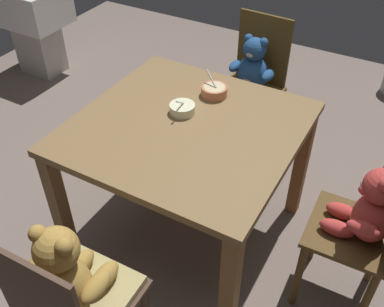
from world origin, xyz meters
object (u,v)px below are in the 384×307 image
object	(u,v)px
porridge_bowl_terracotta_far_center	(214,91)
sink_basin	(33,18)
dining_table	(187,144)
teddy_chair_near_front	(71,286)
teddy_chair_near_right	(368,218)
teddy_chair_far_center	(251,77)
porridge_bowl_cream_center	(182,109)

from	to	relation	value
porridge_bowl_terracotta_far_center	sink_basin	bearing A→B (deg)	160.92
dining_table	teddy_chair_near_front	distance (m)	0.86
dining_table	teddy_chair_near_front	size ratio (longest dim) A/B	1.14
teddy_chair_near_right	teddy_chair_near_front	world-z (taller)	teddy_chair_near_front
teddy_chair_near_front	sink_basin	world-z (taller)	teddy_chair_near_front
dining_table	porridge_bowl_terracotta_far_center	bearing A→B (deg)	91.02
porridge_bowl_terracotta_far_center	sink_basin	xyz separation A→B (m)	(-2.04, 0.71, -0.29)
teddy_chair_near_front	teddy_chair_far_center	distance (m)	1.73
dining_table	sink_basin	distance (m)	2.28
teddy_chair_far_center	porridge_bowl_terracotta_far_center	size ratio (longest dim) A/B	6.74
dining_table	sink_basin	size ratio (longest dim) A/B	1.37
teddy_chair_near_right	sink_basin	bearing A→B (deg)	-20.01
teddy_chair_near_front	porridge_bowl_terracotta_far_center	distance (m)	1.16
teddy_chair_far_center	teddy_chair_near_right	bearing A→B (deg)	49.85
teddy_chair_near_right	porridge_bowl_terracotta_far_center	bearing A→B (deg)	-18.70
teddy_chair_near_front	sink_basin	distance (m)	2.77
dining_table	teddy_chair_near_right	distance (m)	0.87
teddy_chair_near_right	porridge_bowl_terracotta_far_center	size ratio (longest dim) A/B	6.33
dining_table	porridge_bowl_terracotta_far_center	distance (m)	0.32
teddy_chair_near_right	porridge_bowl_terracotta_far_center	world-z (taller)	porridge_bowl_terracotta_far_center
teddy_chair_near_right	porridge_bowl_cream_center	distance (m)	0.96
teddy_chair_near_front	porridge_bowl_terracotta_far_center	bearing A→B (deg)	-0.49
dining_table	teddy_chair_near_front	xyz separation A→B (m)	(0.01, -0.86, -0.05)
sink_basin	porridge_bowl_terracotta_far_center	bearing A→B (deg)	-19.08
teddy_chair_near_right	teddy_chair_far_center	world-z (taller)	teddy_chair_far_center
sink_basin	porridge_bowl_cream_center	bearing A→B (deg)	-24.93
dining_table	teddy_chair_near_right	size ratio (longest dim) A/B	1.18
dining_table	teddy_chair_near_right	xyz separation A→B (m)	(0.87, 0.02, -0.07)
teddy_chair_near_front	dining_table	bearing A→B (deg)	-0.58
porridge_bowl_cream_center	porridge_bowl_terracotta_far_center	bearing A→B (deg)	73.74
teddy_chair_far_center	porridge_bowl_terracotta_far_center	bearing A→B (deg)	6.04
teddy_chair_near_right	sink_basin	size ratio (longest dim) A/B	1.16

